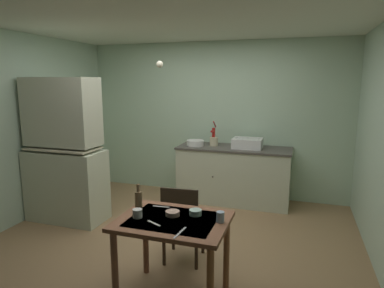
{
  "coord_description": "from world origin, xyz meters",
  "views": [
    {
      "loc": [
        1.36,
        -3.44,
        1.86
      ],
      "look_at": [
        0.24,
        0.01,
        1.19
      ],
      "focal_mm": 31.35,
      "sensor_mm": 36.0,
      "label": 1
    }
  ],
  "objects_px": {
    "hutch_cabinet": "(65,155)",
    "mixing_bowl_counter": "(195,143)",
    "sink_basin": "(247,143)",
    "glass_bottle": "(139,200)",
    "chair_far_side": "(183,221)",
    "mug_tall": "(220,217)",
    "hand_pump": "(213,135)",
    "serving_bowl_wide": "(173,213)",
    "dining_table": "(173,232)"
  },
  "relations": [
    {
      "from": "hutch_cabinet",
      "to": "mixing_bowl_counter",
      "type": "height_order",
      "value": "hutch_cabinet"
    },
    {
      "from": "sink_basin",
      "to": "mixing_bowl_counter",
      "type": "height_order",
      "value": "sink_basin"
    },
    {
      "from": "sink_basin",
      "to": "glass_bottle",
      "type": "xyz_separation_m",
      "value": [
        -0.59,
        -2.46,
        -0.12
      ]
    },
    {
      "from": "sink_basin",
      "to": "glass_bottle",
      "type": "height_order",
      "value": "sink_basin"
    },
    {
      "from": "chair_far_side",
      "to": "mug_tall",
      "type": "height_order",
      "value": "chair_far_side"
    },
    {
      "from": "hand_pump",
      "to": "sink_basin",
      "type": "bearing_deg",
      "value": -4.75
    },
    {
      "from": "mug_tall",
      "to": "mixing_bowl_counter",
      "type": "bearing_deg",
      "value": 111.94
    },
    {
      "from": "mixing_bowl_counter",
      "to": "serving_bowl_wide",
      "type": "xyz_separation_m",
      "value": [
        0.55,
        -2.42,
        -0.17
      ]
    },
    {
      "from": "hutch_cabinet",
      "to": "dining_table",
      "type": "relative_size",
      "value": 2.07
    },
    {
      "from": "dining_table",
      "to": "sink_basin",
      "type": "bearing_deg",
      "value": 84.89
    },
    {
      "from": "hutch_cabinet",
      "to": "serving_bowl_wide",
      "type": "relative_size",
      "value": 15.83
    },
    {
      "from": "mixing_bowl_counter",
      "to": "glass_bottle",
      "type": "height_order",
      "value": "glass_bottle"
    },
    {
      "from": "sink_basin",
      "to": "hand_pump",
      "type": "relative_size",
      "value": 1.13
    },
    {
      "from": "hutch_cabinet",
      "to": "glass_bottle",
      "type": "relative_size",
      "value": 7.81
    },
    {
      "from": "glass_bottle",
      "to": "serving_bowl_wide",
      "type": "bearing_deg",
      "value": -2.08
    },
    {
      "from": "mixing_bowl_counter",
      "to": "glass_bottle",
      "type": "xyz_separation_m",
      "value": [
        0.23,
        -2.41,
        -0.09
      ]
    },
    {
      "from": "sink_basin",
      "to": "hand_pump",
      "type": "distance_m",
      "value": 0.55
    },
    {
      "from": "serving_bowl_wide",
      "to": "sink_basin",
      "type": "bearing_deg",
      "value": 84.03
    },
    {
      "from": "sink_basin",
      "to": "mixing_bowl_counter",
      "type": "relative_size",
      "value": 1.62
    },
    {
      "from": "hutch_cabinet",
      "to": "mug_tall",
      "type": "height_order",
      "value": "hutch_cabinet"
    },
    {
      "from": "serving_bowl_wide",
      "to": "dining_table",
      "type": "bearing_deg",
      "value": -66.14
    },
    {
      "from": "glass_bottle",
      "to": "mug_tall",
      "type": "bearing_deg",
      "value": -1.52
    },
    {
      "from": "hutch_cabinet",
      "to": "hand_pump",
      "type": "relative_size",
      "value": 4.93
    },
    {
      "from": "dining_table",
      "to": "chair_far_side",
      "type": "distance_m",
      "value": 0.62
    },
    {
      "from": "sink_basin",
      "to": "chair_far_side",
      "type": "distance_m",
      "value": 2.05
    },
    {
      "from": "hand_pump",
      "to": "glass_bottle",
      "type": "height_order",
      "value": "hand_pump"
    },
    {
      "from": "hutch_cabinet",
      "to": "mixing_bowl_counter",
      "type": "bearing_deg",
      "value": 43.43
    },
    {
      "from": "hutch_cabinet",
      "to": "mug_tall",
      "type": "bearing_deg",
      "value": -24.59
    },
    {
      "from": "hand_pump",
      "to": "chair_far_side",
      "type": "distance_m",
      "value": 2.09
    },
    {
      "from": "chair_far_side",
      "to": "hutch_cabinet",
      "type": "bearing_deg",
      "value": 163.02
    },
    {
      "from": "mug_tall",
      "to": "glass_bottle",
      "type": "xyz_separation_m",
      "value": [
        -0.75,
        0.02,
        0.05
      ]
    },
    {
      "from": "chair_far_side",
      "to": "serving_bowl_wide",
      "type": "height_order",
      "value": "chair_far_side"
    },
    {
      "from": "hutch_cabinet",
      "to": "glass_bottle",
      "type": "distance_m",
      "value": 1.96
    },
    {
      "from": "mixing_bowl_counter",
      "to": "serving_bowl_wide",
      "type": "bearing_deg",
      "value": -77.09
    },
    {
      "from": "serving_bowl_wide",
      "to": "mug_tall",
      "type": "xyz_separation_m",
      "value": [
        0.42,
        -0.01,
        0.02
      ]
    },
    {
      "from": "dining_table",
      "to": "glass_bottle",
      "type": "relative_size",
      "value": 3.76
    },
    {
      "from": "hutch_cabinet",
      "to": "hand_pump",
      "type": "distance_m",
      "value": 2.21
    },
    {
      "from": "hand_pump",
      "to": "chair_far_side",
      "type": "xyz_separation_m",
      "value": [
        0.19,
        -2.0,
        -0.59
      ]
    },
    {
      "from": "sink_basin",
      "to": "mixing_bowl_counter",
      "type": "distance_m",
      "value": 0.81
    },
    {
      "from": "serving_bowl_wide",
      "to": "hutch_cabinet",
      "type": "bearing_deg",
      "value": 151.09
    },
    {
      "from": "mug_tall",
      "to": "dining_table",
      "type": "bearing_deg",
      "value": -170.88
    },
    {
      "from": "dining_table",
      "to": "mug_tall",
      "type": "distance_m",
      "value": 0.43
    },
    {
      "from": "sink_basin",
      "to": "hand_pump",
      "type": "bearing_deg",
      "value": 175.25
    },
    {
      "from": "sink_basin",
      "to": "hutch_cabinet",
      "type": "bearing_deg",
      "value": -148.08
    },
    {
      "from": "chair_far_side",
      "to": "mug_tall",
      "type": "distance_m",
      "value": 0.8
    },
    {
      "from": "hutch_cabinet",
      "to": "sink_basin",
      "type": "xyz_separation_m",
      "value": [
        2.22,
        1.38,
        0.05
      ]
    },
    {
      "from": "mug_tall",
      "to": "glass_bottle",
      "type": "distance_m",
      "value": 0.75
    },
    {
      "from": "sink_basin",
      "to": "hand_pump",
      "type": "xyz_separation_m",
      "value": [
        -0.54,
        0.05,
        0.09
      ]
    },
    {
      "from": "hand_pump",
      "to": "mixing_bowl_counter",
      "type": "distance_m",
      "value": 0.31
    },
    {
      "from": "chair_far_side",
      "to": "serving_bowl_wide",
      "type": "xyz_separation_m",
      "value": [
        0.09,
        -0.51,
        0.3
      ]
    }
  ]
}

